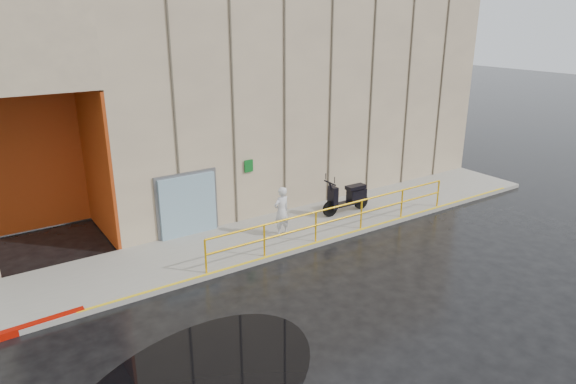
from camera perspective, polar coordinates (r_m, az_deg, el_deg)
name	(u,v)px	position (r m, az deg, el deg)	size (l,w,h in m)	color
ground	(283,325)	(12.57, -0.53, -14.58)	(120.00, 120.00, 0.00)	black
sidewalk	(308,225)	(17.83, 2.28, -3.68)	(20.00, 3.00, 0.15)	gray
building	(242,83)	(22.69, -5.14, 12.01)	(20.00, 10.17, 8.00)	gray
guardrail	(339,219)	(16.76, 5.71, -3.06)	(9.56, 0.06, 1.03)	#DEA20B
person	(282,211)	(16.55, -0.72, -2.16)	(0.60, 0.40, 1.65)	silver
scooter	(347,189)	(18.56, 6.57, 0.32)	(2.02, 0.68, 1.55)	black
red_curb	(31,327)	(13.73, -26.64, -13.25)	(2.40, 0.18, 0.18)	#980C01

